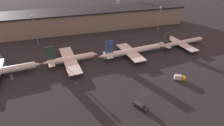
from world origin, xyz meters
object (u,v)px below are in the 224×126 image
Objects in this scene: airplane_2 at (132,51)px; airplane_3 at (182,43)px; airplane_1 at (71,59)px; service_vehicle_0 at (141,106)px; service_vehicle_2 at (179,78)px.

airplane_3 is (41.89, 3.41, -0.44)m from airplane_2.
airplane_2 is 42.03m from airplane_3.
airplane_2 reaches higher than airplane_1.
airplane_2 is at bearing 179.23° from airplane_3.
service_vehicle_0 is 1.26× the size of service_vehicle_2.
service_vehicle_2 is at bearing -74.65° from airplane_2.
airplane_1 is at bearing 177.76° from service_vehicle_0.
service_vehicle_0 is (25.24, -48.80, -1.98)m from airplane_1.
airplane_1 is 64.97m from service_vehicle_2.
airplane_2 reaches higher than airplane_3.
service_vehicle_0 is (-15.79, -47.11, -2.15)m from airplane_2.
airplane_3 is 5.65× the size of service_vehicle_0.
airplane_2 is 1.15× the size of airplane_3.
service_vehicle_0 is 31.52m from service_vehicle_2.
service_vehicle_0 is at bearing -144.20° from airplane_3.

